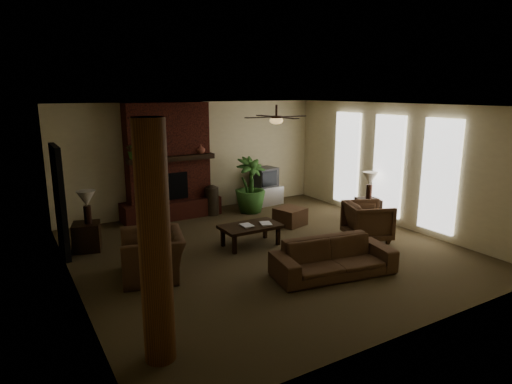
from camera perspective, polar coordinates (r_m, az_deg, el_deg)
room_shell at (r=8.31m, az=1.40°, el=1.48°), size 7.00×7.00×7.00m
fireplace at (r=10.89m, az=-11.26°, el=2.68°), size 2.40×0.70×2.80m
windows at (r=10.66m, az=16.77°, el=3.22°), size 0.08×3.65×2.35m
log_column at (r=4.99m, az=-13.02°, el=-6.76°), size 0.36×0.36×2.80m
doorway at (r=8.98m, az=-24.16°, el=-1.09°), size 0.10×1.00×2.10m
ceiling_fan at (r=8.63m, az=2.66°, el=9.47°), size 1.35×1.35×0.37m
sofa at (r=7.58m, az=10.08°, el=-7.68°), size 2.15×0.95×0.81m
armchair_left at (r=7.59m, az=-13.32°, el=-7.07°), size 1.00×1.29×1.00m
armchair_right at (r=9.46m, az=14.33°, el=-3.48°), size 1.06×1.09×0.88m
coffee_table at (r=8.85m, az=-0.71°, el=-4.68°), size 1.20×0.70×0.43m
ottoman at (r=10.28m, az=4.46°, el=-3.19°), size 0.74×0.74×0.40m
tv_stand at (r=12.10m, az=1.33°, el=-0.43°), size 0.89×0.57×0.50m
tv at (r=11.99m, az=1.10°, el=1.94°), size 0.73×0.63×0.52m
floor_vase at (r=11.08m, az=-5.75°, el=-0.78°), size 0.34×0.34×0.77m
floor_plant at (r=11.29m, az=-0.77°, el=-0.64°), size 0.99×1.52×0.79m
side_table_left at (r=9.24m, az=-21.13°, el=-5.44°), size 0.61×0.61×0.55m
lamp_left at (r=9.02m, az=-21.18°, el=-1.09°), size 0.44×0.44×0.65m
side_table_right at (r=10.85m, az=14.32°, el=-2.28°), size 0.64×0.64×0.55m
lamp_right at (r=10.68m, az=14.57°, el=1.47°), size 0.38×0.38×0.65m
mantel_plant at (r=10.28m, az=-15.60°, el=5.06°), size 0.42×0.46×0.33m
mantel_vase at (r=10.89m, az=-7.19°, el=5.57°), size 0.24×0.25×0.22m
book_a at (r=8.68m, az=-1.86°, el=-3.64°), size 0.22×0.04×0.29m
book_b at (r=8.83m, az=0.61°, el=-3.33°), size 0.21×0.09×0.29m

